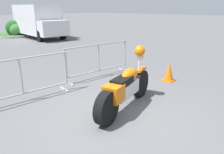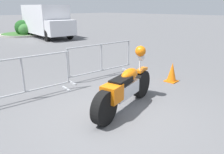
% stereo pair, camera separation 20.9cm
% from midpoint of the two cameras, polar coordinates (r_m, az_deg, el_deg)
% --- Properties ---
extents(ground_plane, '(120.00, 120.00, 0.00)m').
position_cam_midpoint_polar(ground_plane, '(4.63, -1.62, -10.28)').
color(ground_plane, '#5B5B5E').
extents(motorcycle, '(2.31, 0.63, 1.31)m').
position_cam_midpoint_polar(motorcycle, '(4.80, 2.38, -2.67)').
color(motorcycle, black).
rests_on(motorcycle, ground).
extents(crowd_barrier_near, '(2.44, 0.75, 1.07)m').
position_cam_midpoint_polar(crowd_barrier_near, '(5.59, -23.57, -0.55)').
color(crowd_barrier_near, '#9EA0A5').
rests_on(crowd_barrier_near, ground).
extents(crowd_barrier_far, '(2.44, 0.75, 1.07)m').
position_cam_midpoint_polar(crowd_barrier_far, '(7.05, -4.36, 4.51)').
color(crowd_barrier_far, '#9EA0A5').
rests_on(crowd_barrier_far, ground).
extents(delivery_van, '(2.61, 5.22, 2.31)m').
position_cam_midpoint_polar(delivery_van, '(17.13, -18.99, 13.81)').
color(delivery_van, silver).
rests_on(delivery_van, ground).
extents(planter_island, '(3.34, 3.34, 1.21)m').
position_cam_midpoint_polar(planter_island, '(18.82, -24.59, 10.84)').
color(planter_island, '#ADA89E').
rests_on(planter_island, ground).
extents(traffic_cone, '(0.34, 0.34, 0.59)m').
position_cam_midpoint_polar(traffic_cone, '(6.87, 13.84, 1.35)').
color(traffic_cone, orange).
rests_on(traffic_cone, ground).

